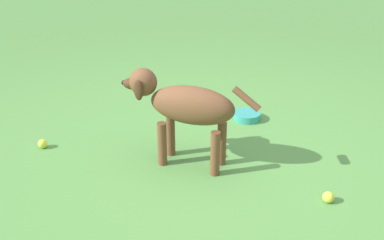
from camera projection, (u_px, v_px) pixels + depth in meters
ground at (210, 164)px, 2.87m from camera, size 14.00×14.00×0.00m
dog at (184, 106)px, 2.72m from camera, size 0.83×0.51×0.63m
tennis_ball_0 at (328, 197)px, 2.48m from camera, size 0.07×0.07×0.07m
tennis_ball_1 at (43, 144)px, 3.06m from camera, size 0.07×0.07×0.07m
water_bowl at (247, 116)px, 3.50m from camera, size 0.22×0.22×0.06m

